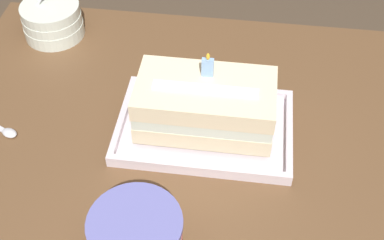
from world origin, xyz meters
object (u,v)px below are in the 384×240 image
(foil_tray, at_px, (205,128))
(ice_cream_tub, at_px, (137,240))
(birthday_cake, at_px, (205,105))
(bowl_stack, at_px, (52,20))
(serving_spoon_near_tray, at_px, (1,129))

(foil_tray, xyz_separation_m, ice_cream_tub, (-0.07, -0.28, 0.04))
(ice_cream_tub, bearing_deg, birthday_cake, 75.75)
(birthday_cake, xyz_separation_m, ice_cream_tub, (-0.07, -0.28, -0.02))
(bowl_stack, bearing_deg, foil_tray, -34.07)
(foil_tray, relative_size, bowl_stack, 2.43)
(foil_tray, distance_m, serving_spoon_near_tray, 0.39)
(ice_cream_tub, distance_m, serving_spoon_near_tray, 0.39)
(foil_tray, height_order, ice_cream_tub, ice_cream_tub)
(birthday_cake, bearing_deg, ice_cream_tub, -104.25)
(serving_spoon_near_tray, bearing_deg, foil_tray, 7.24)
(foil_tray, height_order, birthday_cake, birthday_cake)
(ice_cream_tub, bearing_deg, foil_tray, 75.75)
(foil_tray, bearing_deg, birthday_cake, 90.00)
(serving_spoon_near_tray, bearing_deg, bowl_stack, 88.29)
(foil_tray, distance_m, ice_cream_tub, 0.29)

